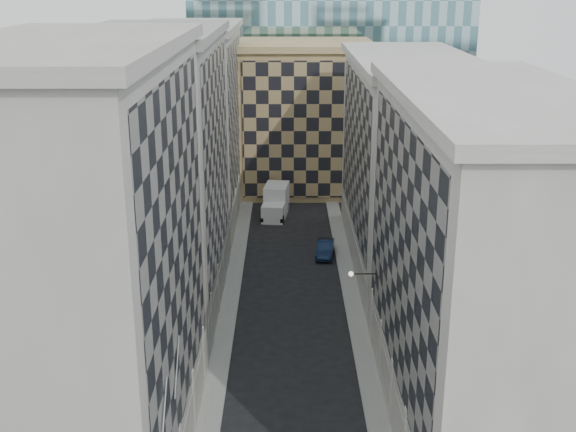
{
  "coord_description": "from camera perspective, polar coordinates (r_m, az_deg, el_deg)",
  "views": [
    {
      "loc": [
        -0.49,
        -23.65,
        26.41
      ],
      "look_at": [
        -0.35,
        13.98,
        13.91
      ],
      "focal_mm": 45.0,
      "sensor_mm": 36.0,
      "label": 1
    }
  ],
  "objects": [
    {
      "name": "sidewalk_west",
      "position": [
        59.95,
        -4.79,
        -7.75
      ],
      "size": [
        1.5,
        100.0,
        0.15
      ],
      "primitive_type": "cube",
      "color": "gray",
      "rests_on": "ground"
    },
    {
      "name": "sidewalk_east",
      "position": [
        60.04,
        5.35,
        -7.73
      ],
      "size": [
        1.5,
        100.0,
        0.15
      ],
      "primitive_type": "cube",
      "color": "gray",
      "rests_on": "ground"
    },
    {
      "name": "bldg_left_a",
      "position": [
        39.0,
        -15.69,
        -4.31
      ],
      "size": [
        10.8,
        22.8,
        23.7
      ],
      "color": "#A39F92",
      "rests_on": "ground"
    },
    {
      "name": "bldg_left_b",
      "position": [
        59.54,
        -10.27,
        3.4
      ],
      "size": [
        10.8,
        22.8,
        22.7
      ],
      "color": "gray",
      "rests_on": "ground"
    },
    {
      "name": "bldg_left_c",
      "position": [
        80.85,
        -7.65,
        7.1
      ],
      "size": [
        10.8,
        22.8,
        21.7
      ],
      "color": "#A39F92",
      "rests_on": "ground"
    },
    {
      "name": "bldg_right_a",
      "position": [
        43.38,
        15.04,
        -4.06
      ],
      "size": [
        10.8,
        26.8,
        20.7
      ],
      "color": "#AEA89F",
      "rests_on": "ground"
    },
    {
      "name": "bldg_right_b",
      "position": [
        68.66,
        9.36,
        4.17
      ],
      "size": [
        10.8,
        28.8,
        19.7
      ],
      "color": "#AEA89F",
      "rests_on": "ground"
    },
    {
      "name": "tan_block",
      "position": [
        93.14,
        1.34,
        7.87
      ],
      "size": [
        16.8,
        14.8,
        18.8
      ],
      "color": "#A38C56",
      "rests_on": "ground"
    },
    {
      "name": "flagpoles_left",
      "position": [
        35.32,
        -9.24,
        -13.31
      ],
      "size": [
        0.1,
        6.33,
        2.33
      ],
      "color": "gray",
      "rests_on": "ground"
    },
    {
      "name": "bracket_lamp",
      "position": [
        51.99,
        5.2,
        -4.58
      ],
      "size": [
        1.98,
        0.36,
        0.36
      ],
      "color": "black",
      "rests_on": "ground"
    },
    {
      "name": "box_truck",
      "position": [
        83.57,
        -0.98,
        1.04
      ],
      "size": [
        3.31,
        6.6,
        3.48
      ],
      "rotation": [
        0.0,
        0.0,
        -0.12
      ],
      "color": "white",
      "rests_on": "ground"
    },
    {
      "name": "dark_car",
      "position": [
        71.76,
        2.94,
        -2.59
      ],
      "size": [
        2.13,
        4.77,
        1.52
      ],
      "primitive_type": "imported",
      "rotation": [
        0.0,
        0.0,
        -0.11
      ],
      "color": "#101F3C",
      "rests_on": "ground"
    }
  ]
}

